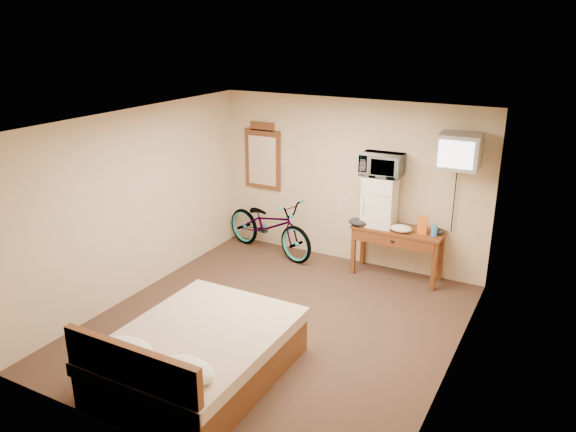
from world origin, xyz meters
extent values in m
plane|color=#3F281F|center=(0.00, 0.00, 0.00)|extent=(4.60, 4.60, 0.00)
plane|color=silver|center=(0.00, 0.00, 2.50)|extent=(4.60, 4.60, 0.00)
cube|color=beige|center=(0.00, 2.30, 1.25)|extent=(4.20, 0.04, 2.50)
cube|color=beige|center=(0.00, -2.30, 1.25)|extent=(4.20, 0.04, 2.50)
cube|color=beige|center=(-2.10, 0.00, 1.25)|extent=(0.04, 4.60, 2.50)
cube|color=beige|center=(2.10, 0.00, 1.25)|extent=(0.04, 4.60, 2.50)
cube|color=silver|center=(-0.08, 2.29, 0.92)|extent=(0.08, 0.01, 0.13)
cube|color=brown|center=(0.87, 2.04, 0.73)|extent=(1.28, 0.50, 0.04)
cube|color=brown|center=(0.28, 1.84, 0.35)|extent=(0.06, 0.06, 0.71)
cube|color=brown|center=(1.47, 1.84, 0.35)|extent=(0.06, 0.06, 0.71)
cube|color=brown|center=(0.28, 2.24, 0.35)|extent=(0.06, 0.06, 0.71)
cube|color=brown|center=(1.47, 2.24, 0.35)|extent=(0.06, 0.06, 0.71)
cube|color=brown|center=(0.87, 1.82, 0.63)|extent=(1.16, 0.04, 0.16)
cube|color=black|center=(0.87, 1.81, 0.63)|extent=(0.05, 0.02, 0.03)
cube|color=white|center=(0.57, 2.06, 1.12)|extent=(0.47, 0.45, 0.73)
cube|color=gray|center=(0.57, 1.84, 1.26)|extent=(0.45, 0.01, 0.00)
cylinder|color=gray|center=(0.41, 1.84, 1.07)|extent=(0.02, 0.02, 0.26)
imported|color=white|center=(0.57, 2.06, 1.64)|extent=(0.59, 0.42, 0.32)
cube|color=orange|center=(1.23, 1.98, 0.88)|extent=(0.13, 0.09, 0.25)
cylinder|color=#3A83C5|center=(1.39, 1.99, 0.83)|extent=(0.09, 0.09, 0.16)
ellipsoid|color=silver|center=(0.95, 1.92, 0.80)|extent=(0.32, 0.24, 0.10)
ellipsoid|color=black|center=(0.33, 1.87, 0.80)|extent=(0.29, 0.22, 0.11)
ellipsoid|color=black|center=(1.43, 2.08, 0.79)|extent=(0.18, 0.15, 0.08)
cube|color=black|center=(1.62, 2.28, 1.84)|extent=(0.14, 0.02, 0.14)
cylinder|color=black|center=(1.62, 2.24, 1.84)|extent=(0.05, 0.30, 0.05)
cube|color=gray|center=(1.62, 2.02, 1.95)|extent=(0.54, 0.46, 0.46)
cube|color=white|center=(1.62, 1.80, 1.95)|extent=(0.44, 0.03, 0.35)
cube|color=black|center=(1.62, 2.24, 1.95)|extent=(0.33, 0.02, 0.29)
cube|color=brown|center=(-1.50, 2.27, 1.44)|extent=(0.64, 0.04, 0.96)
cube|color=brown|center=(-1.50, 2.27, 1.97)|extent=(0.42, 0.04, 0.14)
cube|color=white|center=(-1.50, 2.25, 1.42)|extent=(0.50, 0.01, 0.79)
imported|color=black|center=(-1.20, 1.95, 0.47)|extent=(1.88, 1.06, 0.93)
cube|color=brown|center=(-0.16, -1.30, 0.20)|extent=(1.51, 2.01, 0.40)
cube|color=#C4B898|center=(-0.16, -1.30, 0.45)|extent=(1.55, 2.05, 0.14)
cube|color=brown|center=(-0.16, -2.26, 0.55)|extent=(1.50, 0.08, 0.70)
ellipsoid|color=white|center=(-0.51, -1.95, 0.58)|extent=(0.57, 0.35, 0.20)
ellipsoid|color=white|center=(0.19, -1.95, 0.58)|extent=(0.57, 0.35, 0.20)
camera|label=1|loc=(3.02, -5.30, 3.54)|focal=35.00mm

